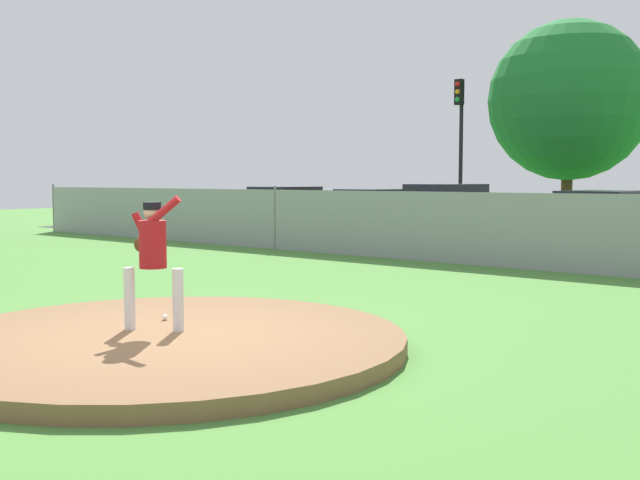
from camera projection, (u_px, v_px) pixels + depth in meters
ground_plane at (435, 291)px, 13.40m from camera, size 80.00×80.00×0.00m
asphalt_strip at (603, 254)px, 19.93m from camera, size 44.00×7.00×0.01m
pitchers_mound at (166, 341)px, 8.79m from camera, size 5.58×5.58×0.18m
pitcher_youth at (152, 252)px, 8.91m from camera, size 0.80×0.44×1.60m
baseball at (165, 317)px, 9.62m from camera, size 0.07×0.07×0.07m
chainlink_fence at (531, 231)px, 16.41m from camera, size 38.02×0.07×1.77m
parked_car_teal at (446, 216)px, 23.03m from camera, size 1.97×4.34×1.82m
parked_car_red at (374, 215)px, 24.97m from camera, size 1.94×4.19×1.64m
parked_car_slate at (285, 212)px, 26.72m from camera, size 1.97×4.12×1.70m
parked_car_navy at (604, 225)px, 19.51m from camera, size 2.00×4.71×1.67m
traffic_light_near at (460, 130)px, 27.13m from camera, size 0.28×0.46×5.51m
tree_tall_centre at (569, 101)px, 28.27m from camera, size 5.95×5.95×7.87m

